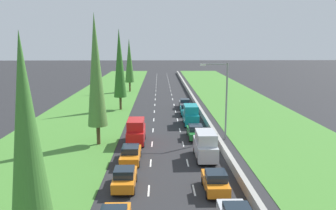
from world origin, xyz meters
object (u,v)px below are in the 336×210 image
object	(u,v)px
green_sedan_right_lane	(195,132)
poplar_tree_second	(96,71)
silver_van_right_lane	(205,145)
poplar_tree_third	(120,63)
poplar_tree_nearest	(26,130)
orange_hatchback_left_lane_third	(125,178)
orange_hatchback_right_lane	(215,181)
red_van_left_lane	(136,131)
poplar_tree_fourth	(129,61)
teal_van_right_lane_sixth	(191,115)
street_light_mast	(224,95)
orange_sedan_left_lane	(131,154)
teal_hatchback_right_lane	(186,110)
grey_sedan_right_lane	(185,104)

from	to	relation	value
green_sedan_right_lane	poplar_tree_second	size ratio (longest dim) A/B	0.31
silver_van_right_lane	poplar_tree_third	xyz separation A→B (m)	(-11.04, 24.81, 6.43)
poplar_tree_nearest	orange_hatchback_left_lane_third	bearing A→B (deg)	65.27
orange_hatchback_right_lane	poplar_tree_second	distance (m)	18.19
red_van_left_lane	poplar_tree_nearest	xyz separation A→B (m)	(-3.97, -20.26, 5.60)
poplar_tree_fourth	orange_hatchback_right_lane	bearing A→B (deg)	-78.26
red_van_left_lane	poplar_tree_fourth	distance (m)	41.20
silver_van_right_lane	poplar_tree_nearest	world-z (taller)	poplar_tree_nearest
orange_hatchback_left_lane_third	green_sedan_right_lane	distance (m)	15.44
teal_van_right_lane_sixth	poplar_tree_second	xyz separation A→B (m)	(-11.12, -8.75, 6.86)
orange_hatchback_right_lane	red_van_left_lane	world-z (taller)	red_van_left_lane
orange_hatchback_right_lane	poplar_tree_third	distance (m)	34.60
street_light_mast	red_van_left_lane	bearing A→B (deg)	-171.82
green_sedan_right_lane	poplar_tree_third	distance (m)	21.77
orange_hatchback_left_lane_third	orange_sedan_left_lane	distance (m)	5.79
orange_hatchback_right_lane	teal_hatchback_right_lane	world-z (taller)	same
orange_hatchback_right_lane	poplar_tree_second	bearing A→B (deg)	131.72
teal_van_right_lane_sixth	poplar_tree_second	bearing A→B (deg)	-141.79
red_van_left_lane	street_light_mast	bearing A→B (deg)	8.18
silver_van_right_lane	green_sedan_right_lane	world-z (taller)	silver_van_right_lane
green_sedan_right_lane	teal_hatchback_right_lane	size ratio (longest dim) A/B	1.15
grey_sedan_right_lane	silver_van_right_lane	bearing A→B (deg)	-89.80
teal_hatchback_right_lane	poplar_tree_fourth	world-z (taller)	poplar_tree_fourth
teal_van_right_lane_sixth	poplar_tree_nearest	size ratio (longest dim) A/B	0.41
grey_sedan_right_lane	poplar_tree_third	size ratio (longest dim) A/B	0.33
poplar_tree_nearest	poplar_tree_fourth	xyz separation A→B (m)	(-0.23, 60.85, 0.09)
poplar_tree_third	street_light_mast	world-z (taller)	poplar_tree_third
teal_van_right_lane_sixth	teal_hatchback_right_lane	world-z (taller)	teal_van_right_lane_sixth
teal_hatchback_right_lane	street_light_mast	world-z (taller)	street_light_mast
red_van_left_lane	poplar_tree_nearest	world-z (taller)	poplar_tree_nearest
orange_sedan_left_lane	poplar_tree_second	distance (m)	10.27
teal_hatchback_right_lane	poplar_tree_fourth	distance (m)	28.53
teal_van_right_lane_sixth	poplar_tree_nearest	xyz separation A→B (m)	(-10.91, -28.74, 5.60)
green_sedan_right_lane	poplar_tree_fourth	world-z (taller)	poplar_tree_fourth
poplar_tree_nearest	poplar_tree_third	size ratio (longest dim) A/B	0.88
orange_hatchback_right_lane	poplar_tree_fourth	size ratio (longest dim) A/B	0.32
teal_hatchback_right_lane	poplar_tree_third	size ratio (longest dim) A/B	0.29
poplar_tree_third	street_light_mast	distance (m)	22.95
teal_van_right_lane_sixth	orange_sedan_left_lane	size ratio (longest dim) A/B	1.09
poplar_tree_second	poplar_tree_fourth	xyz separation A→B (m)	(-0.02, 40.86, -1.16)
red_van_left_lane	green_sedan_right_lane	bearing A→B (deg)	15.55
green_sedan_right_lane	red_van_left_lane	distance (m)	7.19
orange_sedan_left_lane	teal_van_right_lane_sixth	bearing A→B (deg)	64.13
poplar_tree_second	poplar_tree_third	world-z (taller)	poplar_tree_second
green_sedan_right_lane	street_light_mast	distance (m)	5.45
grey_sedan_right_lane	orange_hatchback_left_lane_third	bearing A→B (deg)	-102.40
teal_van_right_lane_sixth	poplar_tree_second	world-z (taller)	poplar_tree_second
teal_hatchback_right_lane	street_light_mast	size ratio (longest dim) A/B	0.43
poplar_tree_second	poplar_tree_third	size ratio (longest dim) A/B	1.06
orange_hatchback_right_lane	grey_sedan_right_lane	world-z (taller)	orange_hatchback_right_lane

